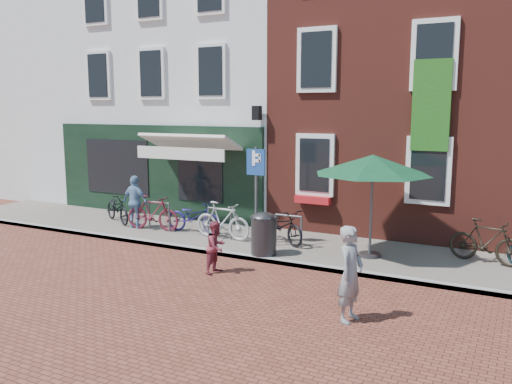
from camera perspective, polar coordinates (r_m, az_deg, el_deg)
The scene contains 17 objects.
ground at distance 12.55m, azimuth -0.87°, elevation -7.36°, with size 80.00×80.00×0.00m, color brown.
sidewalk at distance 13.45m, azimuth 5.96°, elevation -6.07°, with size 24.00×3.00×0.10m, color slate.
building_stucco at distance 20.62m, azimuth -4.00°, elevation 11.68°, with size 8.00×8.00×9.00m, color silver.
building_brick_mid at distance 18.05m, azimuth 15.89°, elevation 13.34°, with size 6.00×8.00×10.00m, color maroon.
filler_left at distance 25.34m, azimuth -18.91°, elevation 10.73°, with size 7.00×8.00×9.00m, color silver.
litter_bin at distance 12.52m, azimuth 0.82°, elevation -4.26°, with size 0.59×0.59×1.09m.
parking_sign at distance 13.32m, azimuth -0.00°, elevation 1.45°, with size 0.50×0.07×2.48m.
parasol at distance 12.37m, azimuth 12.45°, elevation 3.29°, with size 2.70×2.70×2.49m.
woman at distance 9.06m, azimuth 10.12°, elevation -8.66°, with size 0.59×0.39×1.63m, color gray.
boy at distance 11.54m, azimuth -4.29°, elevation -5.91°, with size 0.56×0.43×1.14m, color maroon.
cafe_person at distance 15.65m, azimuth -12.84°, elevation -1.05°, with size 0.90×0.37×1.53m, color #6E97BC.
bicycle_0 at distance 16.61m, azimuth -14.65°, elevation -1.65°, with size 0.59×1.70×0.89m, color black.
bicycle_1 at distance 15.33m, azimuth -11.06°, elevation -2.22°, with size 0.47×1.65×0.99m, color #591725.
bicycle_2 at distance 14.85m, azimuth -6.68°, elevation -2.66°, with size 0.59×1.70×0.89m, color navy.
bicycle_3 at distance 14.06m, azimuth -3.62°, elevation -3.08°, with size 0.47×1.65×0.99m, color #A5A5A7.
bicycle_4 at distance 13.68m, azimuth 2.78°, elevation -3.62°, with size 0.59×1.70×0.89m, color black.
bicycle_5 at distance 12.93m, azimuth 23.54°, elevation -4.90°, with size 0.47×1.65×0.99m, color black.
Camera 1 is at (5.71, -10.60, 3.55)m, focal length 37.21 mm.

